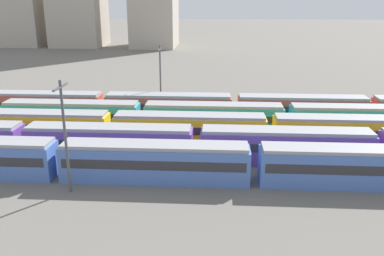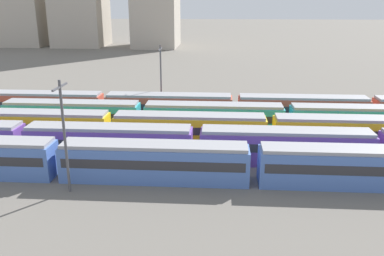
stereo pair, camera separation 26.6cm
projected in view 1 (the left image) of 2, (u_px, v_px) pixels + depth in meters
name	position (u px, v px, depth m)	size (l,w,h in m)	color
ground_plane	(42.00, 141.00, 50.78)	(600.00, 600.00, 0.00)	#666059
train_track_1	(286.00, 146.00, 43.55)	(93.60, 3.06, 3.75)	#6B429E
train_track_2	(190.00, 129.00, 49.12)	(55.80, 3.06, 3.75)	yellow
train_track_3	(286.00, 119.00, 53.34)	(74.70, 3.06, 3.75)	teal
train_track_4	(235.00, 108.00, 58.67)	(74.70, 3.06, 3.75)	#BC4C38
catenary_pole_0	(65.00, 132.00, 35.80)	(0.24, 3.20, 10.30)	#4C4C51
catenary_pole_1	(160.00, 76.00, 61.04)	(0.24, 3.20, 10.32)	#4C4C51
distant_building_0	(17.00, 7.00, 147.41)	(18.74, 16.37, 27.06)	#B2A899
distant_building_1	(78.00, 11.00, 146.45)	(17.25, 18.38, 24.73)	#B2A899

